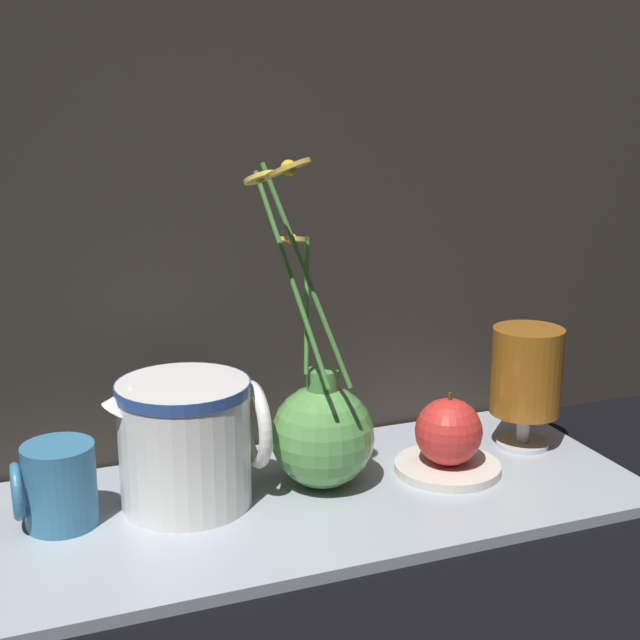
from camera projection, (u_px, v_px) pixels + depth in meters
ground_plane at (316, 504)px, 0.95m from camera, size 6.00×6.00×0.00m
shelf at (316, 499)px, 0.95m from camera, size 0.70×0.30×0.01m
vase_with_flowers at (322, 430)px, 0.96m from camera, size 0.16×0.15×0.36m
yellow_mug at (57, 485)px, 0.87m from camera, size 0.08×0.07×0.08m
ceramic_pitcher at (187, 437)px, 0.91m from camera, size 0.16×0.14×0.14m
tea_glass at (526, 374)px, 1.05m from camera, size 0.08×0.08×0.15m
saucer_plate at (449, 468)px, 1.00m from camera, size 0.12×0.12×0.01m
orange_fruit at (450, 433)px, 0.99m from camera, size 0.08×0.08×0.08m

